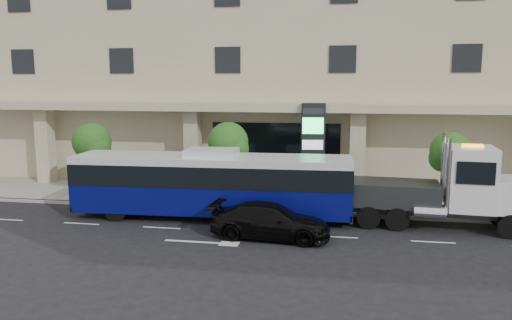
{
  "coord_description": "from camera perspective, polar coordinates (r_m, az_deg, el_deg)",
  "views": [
    {
      "loc": [
        4.13,
        -22.66,
        6.67
      ],
      "look_at": [
        -0.18,
        2.0,
        2.74
      ],
      "focal_mm": 35.0,
      "sensor_mm": 36.0,
      "label": 1
    }
  ],
  "objects": [
    {
      "name": "convention_center",
      "position": [
        38.44,
        3.83,
        13.84
      ],
      "size": [
        60.0,
        17.6,
        20.0
      ],
      "color": "tan",
      "rests_on": "ground"
    },
    {
      "name": "black_sedan",
      "position": [
        21.61,
        1.64,
        -6.97
      ],
      "size": [
        5.3,
        2.45,
        1.5
      ],
      "primitive_type": "imported",
      "rotation": [
        0.0,
        0.0,
        1.5
      ],
      "color": "black",
      "rests_on": "ground"
    },
    {
      "name": "city_bus",
      "position": [
        24.59,
        -5.07,
        -2.65
      ],
      "size": [
        13.66,
        3.4,
        3.43
      ],
      "rotation": [
        0.0,
        0.0,
        0.04
      ],
      "color": "black",
      "rests_on": "ground"
    },
    {
      "name": "ground",
      "position": [
        23.98,
        -0.4,
        -7.22
      ],
      "size": [
        120.0,
        120.0,
        0.0
      ],
      "primitive_type": "plane",
      "color": "black",
      "rests_on": "ground"
    },
    {
      "name": "tree_mid",
      "position": [
        27.16,
        -3.15,
        1.7
      ],
      "size": [
        2.28,
        2.2,
        4.38
      ],
      "color": "#422B19",
      "rests_on": "sidewalk"
    },
    {
      "name": "signage_pylon",
      "position": [
        28.37,
        6.5,
        1.18
      ],
      "size": [
        1.38,
        0.65,
        5.35
      ],
      "rotation": [
        0.0,
        0.0,
        0.12
      ],
      "color": "black",
      "rests_on": "sidewalk"
    },
    {
      "name": "curb",
      "position": [
        25.86,
        0.4,
        -5.85
      ],
      "size": [
        120.0,
        0.3,
        0.15
      ],
      "primitive_type": "cube",
      "color": "gray",
      "rests_on": "ground"
    },
    {
      "name": "tree_left",
      "position": [
        30.01,
        -18.2,
        1.67
      ],
      "size": [
        2.27,
        2.2,
        4.22
      ],
      "color": "#422B19",
      "rests_on": "sidewalk"
    },
    {
      "name": "sidewalk",
      "position": [
        28.73,
        1.4,
        -4.34
      ],
      "size": [
        120.0,
        6.0,
        0.15
      ],
      "primitive_type": "cube",
      "color": "gray",
      "rests_on": "ground"
    },
    {
      "name": "tow_truck",
      "position": [
        24.43,
        21.28,
        -3.27
      ],
      "size": [
        9.46,
        2.91,
        4.29
      ],
      "rotation": [
        0.0,
        0.0,
        -0.08
      ],
      "color": "#2D3033",
      "rests_on": "ground"
    },
    {
      "name": "tree_right",
      "position": [
        27.04,
        21.33,
        0.59
      ],
      "size": [
        2.1,
        2.0,
        4.04
      ],
      "color": "#422B19",
      "rests_on": "sidewalk"
    }
  ]
}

